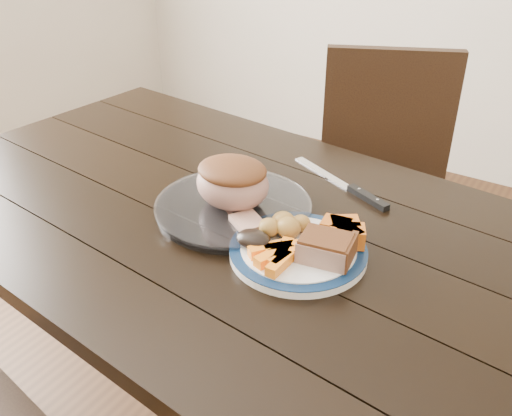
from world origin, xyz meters
The scene contains 14 objects.
dining_table centered at (0.00, 0.00, 0.66)m, with size 1.68×1.06×0.75m.
chair_far centered at (0.09, 0.73, 0.52)m, with size 0.56×0.57×0.93m.
dinner_plate centered at (0.20, -0.06, 0.76)m, with size 0.27×0.27×0.02m, color white.
plate_rim centered at (0.20, -0.06, 0.77)m, with size 0.27×0.27×0.02m, color #0E2546.
serving_platter centered at (0.00, 0.01, 0.76)m, with size 0.33×0.33×0.02m, color white.
pork_slice centered at (0.26, -0.06, 0.79)m, with size 0.09×0.07×0.04m, color #A57965.
roasted_potatoes centered at (0.15, -0.03, 0.79)m, with size 0.09×0.09×0.04m.
carrot_batons centered at (0.19, -0.11, 0.78)m, with size 0.08×0.11×0.02m.
pumpkin_wedges centered at (0.27, 0.01, 0.79)m, with size 0.10×0.09×0.04m.
dark_mushroom centered at (0.13, -0.10, 0.79)m, with size 0.07×0.05×0.03m, color black.
fork centered at (0.03, -0.04, 0.77)m, with size 0.16×0.10×0.00m.
roast_joint centered at (0.00, 0.01, 0.82)m, with size 0.16×0.14×0.11m, color tan.
cut_slice centered at (0.08, -0.04, 0.78)m, with size 0.07×0.06×0.02m, color tan.
carving_knife centered at (0.19, 0.23, 0.76)m, with size 0.30×0.15×0.01m.
Camera 1 is at (0.63, -0.86, 1.40)m, focal length 40.00 mm.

